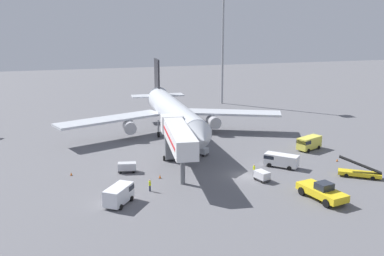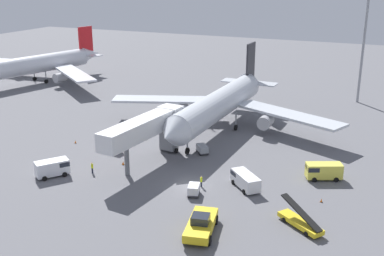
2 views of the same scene
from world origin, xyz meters
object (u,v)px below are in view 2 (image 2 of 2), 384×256
at_px(service_van_far_left, 323,170).
at_px(safety_cone_bravo, 123,163).
at_px(airplane_at_gate, 221,103).
at_px(belt_loader_truck, 300,222).
at_px(baggage_cart_rear_left, 113,147).
at_px(apron_light_mast, 368,3).
at_px(service_van_mid_center, 245,180).
at_px(ground_crew_worker_midground, 92,167).
at_px(baggage_cart_mid_left, 202,149).
at_px(airplane_background, 37,64).
at_px(service_van_near_left, 53,167).
at_px(ground_crew_worker_foreground, 201,181).
at_px(pushback_tug, 201,224).
at_px(safety_cone_charlie, 321,200).
at_px(baggage_cart_near_center, 194,190).
at_px(safety_cone_alpha, 75,142).
at_px(jet_bridge, 148,128).

xyz_separation_m(service_van_far_left, safety_cone_bravo, (-28.52, -6.92, -1.04)).
distance_m(airplane_at_gate, belt_loader_truck, 36.80).
xyz_separation_m(baggage_cart_rear_left, apron_light_mast, (32.86, 48.79, 20.71)).
bearing_deg(safety_cone_bravo, service_van_mid_center, -0.53).
bearing_deg(safety_cone_bravo, ground_crew_worker_midground, -117.50).
height_order(baggage_cart_mid_left, apron_light_mast, apron_light_mast).
xyz_separation_m(baggage_cart_rear_left, safety_cone_bravo, (4.27, -3.98, -0.55)).
bearing_deg(airplane_background, baggage_cart_rear_left, -37.44).
relative_size(baggage_cart_mid_left, airplane_background, 0.06).
bearing_deg(service_van_mid_center, service_van_near_left, -164.22).
distance_m(ground_crew_worker_foreground, ground_crew_worker_midground, 16.43).
distance_m(airplane_at_gate, service_van_far_left, 26.29).
relative_size(ground_crew_worker_midground, safety_cone_bravo, 2.89).
distance_m(pushback_tug, safety_cone_charlie, 17.22).
distance_m(airplane_at_gate, service_van_near_left, 33.18).
distance_m(baggage_cart_near_center, ground_crew_worker_midground, 16.36).
bearing_deg(service_van_mid_center, pushback_tug, -93.43).
bearing_deg(apron_light_mast, safety_cone_alpha, -130.63).
xyz_separation_m(service_van_near_left, ground_crew_worker_foreground, (20.80, 5.23, -0.48)).
relative_size(jet_bridge, belt_loader_truck, 3.05).
distance_m(airplane_at_gate, apron_light_mast, 40.79).
xyz_separation_m(airplane_at_gate, baggage_cart_near_center, (6.60, -27.23, -4.16)).
bearing_deg(service_van_near_left, airplane_background, 132.87).
relative_size(pushback_tug, airplane_background, 0.16).
xyz_separation_m(belt_loader_truck, apron_light_mast, (0.11, 60.49, 20.79)).
height_order(baggage_cart_near_center, airplane_background, airplane_background).
distance_m(jet_bridge, apron_light_mast, 58.74).
bearing_deg(safety_cone_alpha, pushback_tug, -30.51).
xyz_separation_m(airplane_at_gate, service_van_mid_center, (12.00, -22.31, -3.77)).
bearing_deg(airplane_background, baggage_cart_near_center, -34.60).
relative_size(airplane_background, apron_light_mast, 1.44).
height_order(service_van_mid_center, airplane_background, airplane_background).
bearing_deg(belt_loader_truck, baggage_cart_mid_left, 138.71).
distance_m(baggage_cart_rear_left, ground_crew_worker_foreground, 19.26).
xyz_separation_m(pushback_tug, safety_cone_bravo, (-18.59, 13.50, -0.82)).
distance_m(airplane_at_gate, baggage_cart_mid_left, 13.64).
bearing_deg(ground_crew_worker_midground, belt_loader_truck, -5.87).
relative_size(baggage_cart_mid_left, baggage_cart_rear_left, 0.95).
xyz_separation_m(pushback_tug, baggage_cart_near_center, (-4.60, 8.40, -0.31)).
distance_m(baggage_cart_mid_left, safety_cone_alpha, 22.12).
bearing_deg(safety_cone_bravo, airplane_background, 142.05).
bearing_deg(service_van_far_left, service_van_mid_center, -142.14).
distance_m(belt_loader_truck, safety_cone_alpha, 42.90).
distance_m(service_van_near_left, airplane_background, 64.21).
bearing_deg(baggage_cart_near_center, baggage_cart_mid_left, 108.68).
xyz_separation_m(pushback_tug, ground_crew_worker_foreground, (-4.67, 11.12, -0.25)).
relative_size(baggage_cart_mid_left, safety_cone_bravo, 4.79).
relative_size(pushback_tug, safety_cone_bravo, 12.70).
bearing_deg(service_van_far_left, ground_crew_worker_midground, -159.62).
bearing_deg(pushback_tug, ground_crew_worker_midground, 156.87).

